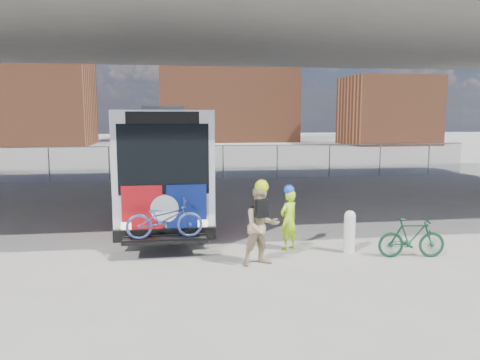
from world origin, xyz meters
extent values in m
plane|color=#9E9991|center=(0.00, 0.00, 0.00)|extent=(160.00, 160.00, 0.00)
cube|color=silver|center=(-2.00, 4.60, 1.95)|extent=(2.55, 12.00, 3.20)
cube|color=black|center=(-2.00, 5.10, 2.59)|extent=(2.61, 11.00, 1.28)
cube|color=black|center=(-2.00, -1.35, 2.33)|extent=(2.24, 0.12, 1.76)
cube|color=black|center=(-2.00, -1.35, 3.36)|extent=(1.78, 0.12, 0.30)
cube|color=black|center=(-2.00, -1.45, 0.45)|extent=(2.55, 0.20, 0.30)
cube|color=#B80E15|center=(-2.55, -1.42, 1.10)|extent=(1.00, 0.08, 1.20)
cube|color=navy|center=(-1.45, -1.42, 1.10)|extent=(1.00, 0.08, 1.20)
cylinder|color=silver|center=(-2.00, -1.44, 1.10)|extent=(0.70, 0.06, 0.70)
cube|color=gray|center=(-2.00, 4.60, 3.62)|extent=(1.28, 7.20, 0.14)
cube|color=black|center=(-2.00, -1.95, 0.45)|extent=(2.00, 0.70, 0.06)
cylinder|color=black|center=(-3.15, 0.20, 0.50)|extent=(0.30, 1.00, 1.00)
cylinder|color=black|center=(-0.85, 0.20, 0.50)|extent=(0.30, 1.00, 1.00)
cylinder|color=black|center=(-3.15, 8.80, 0.50)|extent=(0.30, 1.00, 1.00)
cylinder|color=black|center=(-0.85, 8.80, 0.50)|extent=(0.30, 1.00, 1.00)
cube|color=#B80E15|center=(-3.30, 0.80, 1.30)|extent=(0.06, 2.60, 1.70)
cube|color=navy|center=(-3.30, 2.40, 1.30)|extent=(0.06, 1.40, 1.70)
cube|color=#B80E15|center=(-0.70, 0.80, 1.30)|extent=(0.06, 2.60, 1.70)
cube|color=navy|center=(-0.70, 2.40, 1.30)|extent=(0.06, 1.40, 1.70)
imported|color=#3B4B83|center=(-2.00, -1.95, 0.96)|extent=(1.86, 0.74, 0.96)
cube|color=#605E59|center=(0.00, 4.00, 6.75)|extent=(40.00, 16.00, 1.50)
cylinder|color=gray|center=(-8.00, 12.00, 0.90)|extent=(0.06, 0.06, 1.80)
cylinder|color=gray|center=(-4.00, 12.00, 0.90)|extent=(0.06, 0.06, 1.80)
cylinder|color=gray|center=(0.00, 12.00, 0.90)|extent=(0.06, 0.06, 1.80)
cylinder|color=gray|center=(4.00, 12.00, 0.90)|extent=(0.06, 0.06, 1.80)
cylinder|color=gray|center=(8.00, 12.00, 0.90)|extent=(0.06, 0.06, 1.80)
cylinder|color=gray|center=(12.00, 12.00, 0.90)|extent=(0.06, 0.06, 1.80)
plane|color=gray|center=(0.00, 12.00, 0.90)|extent=(30.00, 0.00, 30.00)
cube|color=gray|center=(0.00, 12.00, 1.82)|extent=(30.00, 0.05, 0.04)
cube|color=brown|center=(-18.00, 45.00, 5.00)|extent=(14.00, 10.00, 10.00)
cube|color=brown|center=(6.00, 52.00, 6.00)|extent=(18.00, 12.00, 12.00)
cube|color=brown|center=(24.00, 40.00, 4.00)|extent=(10.00, 8.00, 8.00)
cylinder|color=brown|center=(14.00, 55.00, 12.50)|extent=(2.20, 2.20, 25.00)
cylinder|color=white|center=(2.56, -2.21, 0.47)|extent=(0.28, 0.28, 0.94)
sphere|color=white|center=(2.56, -2.21, 0.94)|extent=(0.28, 0.28, 0.28)
imported|color=#BFFF1A|center=(1.13, -1.70, 0.77)|extent=(0.67, 0.61, 1.53)
sphere|color=blue|center=(1.13, -1.70, 1.55)|extent=(0.27, 0.27, 0.27)
imported|color=tan|center=(0.19, -2.84, 0.90)|extent=(1.02, 0.88, 1.81)
sphere|color=#C7DA16|center=(0.19, -2.84, 1.83)|extent=(0.31, 0.31, 0.31)
cube|color=black|center=(0.15, -3.03, 1.36)|extent=(0.31, 0.22, 0.40)
imported|color=#133E27|center=(3.89, -2.83, 0.49)|extent=(1.66, 0.66, 0.97)
camera|label=1|loc=(-1.84, -13.06, 3.40)|focal=35.00mm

